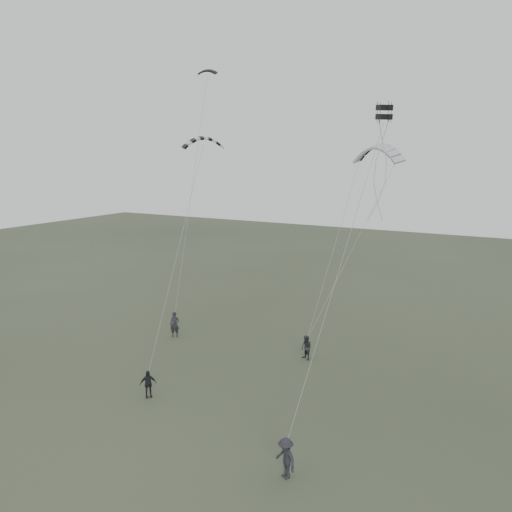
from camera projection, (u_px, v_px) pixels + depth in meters
The scene contains 9 objects.
ground at pixel (182, 393), 28.42m from camera, with size 140.00×140.00×0.00m, color #363F2B.
flyer_left at pixel (175, 324), 37.21m from camera, with size 0.70×0.46×1.91m, color black.
flyer_right at pixel (306, 348), 33.01m from camera, with size 0.80×0.62×1.64m, color #28292E.
flyer_center at pixel (148, 384), 27.86m from camera, with size 0.92×0.38×1.56m, color black.
flyer_far at pixel (286, 458), 20.80m from camera, with size 1.16×0.66×1.79m, color #232328.
kite_dark_small at pixel (207, 71), 37.77m from camera, with size 1.45×0.44×0.49m, color black, non-canonical shape.
kite_pale_large at pixel (378, 146), 34.05m from camera, with size 4.01×0.90×1.64m, color #B3B6B9, non-canonical shape.
kite_striped at pixel (203, 138), 32.60m from camera, with size 2.73×0.68×1.10m, color black, non-canonical shape.
kite_box at pixel (384, 112), 24.68m from camera, with size 0.64×0.64×0.72m, color black, non-canonical shape.
Camera 1 is at (16.31, -21.10, 13.25)m, focal length 35.00 mm.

